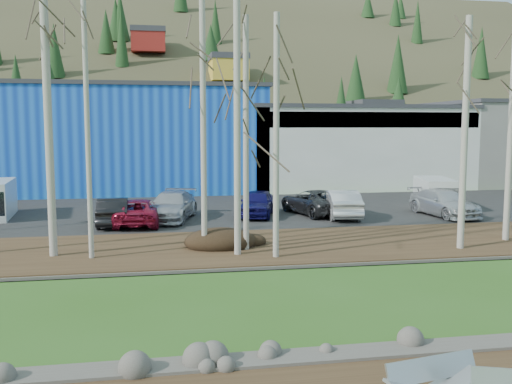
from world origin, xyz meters
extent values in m
cube|color=#382616|center=(0.00, 2.10, 0.01)|extent=(80.00, 1.80, 0.03)
cube|color=#382616|center=(0.00, 14.50, 0.07)|extent=(80.00, 7.00, 0.15)
cube|color=black|center=(0.00, 25.00, 0.07)|extent=(80.00, 14.00, 0.14)
cube|color=#103CB0|center=(-6.00, 39.00, 4.00)|extent=(20.00, 12.00, 8.00)
cube|color=#333338|center=(-6.00, 39.00, 8.15)|extent=(20.40, 12.24, 0.30)
cube|color=beige|center=(12.00, 39.00, 3.25)|extent=(18.00, 12.00, 6.50)
cube|color=#333338|center=(12.00, 39.00, 6.65)|extent=(18.36, 12.24, 0.30)
cube|color=navy|center=(12.00, 33.10, 5.60)|extent=(17.64, 0.20, 1.20)
cube|color=#ABAEB0|center=(0.47, 0.82, 0.64)|extent=(1.92, 0.56, 0.41)
cube|color=#999B9E|center=(0.90, 0.68, 0.42)|extent=(1.01, 0.70, 0.35)
ellipsoid|color=black|center=(-1.86, 14.43, 0.44)|extent=(2.94, 2.08, 0.58)
cylinder|color=beige|center=(-6.84, 13.29, 6.08)|extent=(0.19, 0.19, 11.86)
cylinder|color=beige|center=(-8.31, 13.93, 4.91)|extent=(0.30, 0.30, 9.53)
cylinder|color=beige|center=(-2.54, 13.92, 5.79)|extent=(0.23, 0.23, 11.28)
cylinder|color=beige|center=(-1.35, 12.95, 5.17)|extent=(0.26, 0.26, 10.04)
cylinder|color=beige|center=(-0.88, 13.81, 4.74)|extent=(0.23, 0.23, 9.18)
cylinder|color=beige|center=(0.01, 12.25, 4.65)|extent=(0.22, 0.22, 9.01)
cylinder|color=beige|center=(7.71, 12.46, 4.75)|extent=(0.27, 0.27, 9.19)
cylinder|color=beige|center=(10.57, 13.71, 5.49)|extent=(0.26, 0.26, 10.68)
imported|color=black|center=(-6.53, 20.66, 0.84)|extent=(1.58, 4.26, 1.39)
imported|color=maroon|center=(-5.25, 20.56, 0.79)|extent=(2.56, 4.84, 1.30)
imported|color=#A2A4AB|center=(-3.61, 21.78, 0.88)|extent=(3.33, 5.47, 1.48)
imported|color=#131055|center=(1.09, 22.17, 0.86)|extent=(2.91, 4.56, 1.45)
imported|color=silver|center=(5.53, 20.98, 0.90)|extent=(2.26, 4.77, 1.51)
imported|color=#2A2A2D|center=(4.40, 22.37, 0.84)|extent=(3.42, 5.41, 1.39)
imported|color=#B9B9BB|center=(11.31, 20.50, 0.86)|extent=(2.55, 5.13, 1.43)
cube|color=silver|center=(12.08, 23.01, 1.07)|extent=(2.75, 4.53, 1.85)
cube|color=black|center=(11.67, 21.39, 1.07)|extent=(1.84, 1.27, 1.15)
camera|label=1|loc=(-4.46, -8.44, 5.01)|focal=40.00mm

